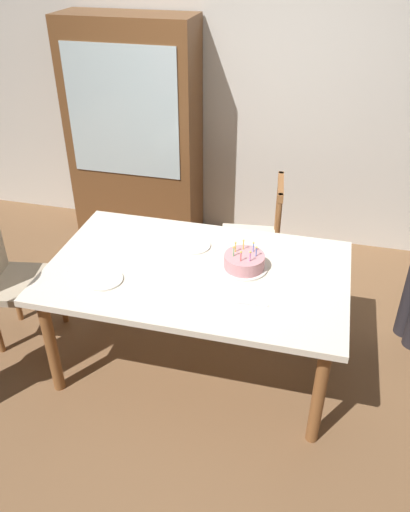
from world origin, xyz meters
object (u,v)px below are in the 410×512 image
Objects in this scene: chair_spindle_back at (253,241)px; china_cabinet at (134,134)px; plate_far_side at (193,245)px; plate_near_celebrant at (104,280)px; chair_upholstered at (8,273)px; birthday_cake at (244,262)px; dining_table at (197,280)px.

chair_spindle_back is 1.45m from china_cabinet.
chair_spindle_back is at bearing -30.63° from china_cabinet.
china_cabinet is at bearing 123.79° from plate_far_side.
plate_near_celebrant is 0.12× the size of china_cabinet.
plate_near_celebrant is 0.84m from chair_upholstered.
plate_far_side is 0.12× the size of china_cabinet.
plate_far_side is at bearing -115.36° from chair_spindle_back.
china_cabinet reaches higher than plate_near_celebrant.
china_cabinet is (-1.24, 1.48, 0.16)m from birthday_cake.
china_cabinet is (-1.17, 0.70, 0.49)m from chair_spindle_back.
dining_table is 0.27m from plate_far_side.
china_cabinet reaches higher than chair_spindle_back.
chair_spindle_back is 0.50× the size of china_cabinet.
chair_upholstered reaches higher than plate_far_side.
birthday_cake is 0.15× the size of china_cabinet.
plate_far_side is (-0.36, 0.17, -0.04)m from birthday_cake.
chair_upholstered is at bearing -148.18° from chair_spindle_back.
plate_near_celebrant is 1.00× the size of plate_far_side.
chair_spindle_back is at bearing 76.62° from dining_table.
plate_near_celebrant is 1.87m from china_cabinet.
birthday_cake is at bearing 15.64° from dining_table.
dining_table is 6.33× the size of birthday_cake.
birthday_cake reaches higher than plate_far_side.
chair_upholstered is at bearing -165.90° from plate_far_side.
birthday_cake reaches higher than plate_near_celebrant.
chair_upholstered reaches higher than dining_table.
chair_spindle_back reaches higher than plate_near_celebrant.
china_cabinet is at bearing 129.88° from birthday_cake.
chair_upholstered reaches higher than birthday_cake.
plate_near_celebrant is (-0.76, -0.32, -0.04)m from birthday_cake.
chair_upholstered is at bearing -100.73° from china_cabinet.
chair_spindle_back is (0.29, 0.62, -0.29)m from plate_far_side.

